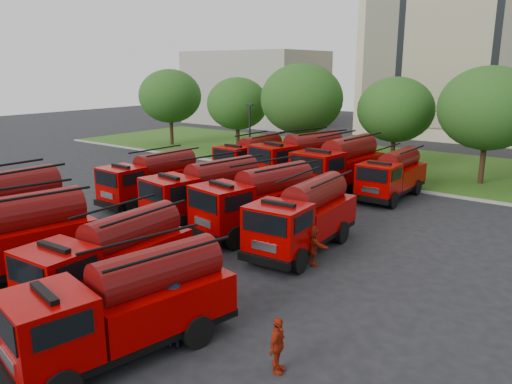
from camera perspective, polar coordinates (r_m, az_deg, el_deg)
ground at (r=20.97m, az=-8.28°, el=-8.16°), size 140.00×140.00×0.00m
lawn at (r=42.58m, az=17.51°, el=2.85°), size 70.00×16.00×0.12m
curb at (r=35.21m, az=12.93°, el=0.91°), size 70.00×0.30×0.14m
side_building at (r=72.43m, az=-0.08°, el=11.82°), size 18.00×12.00×10.00m
tree_0 at (r=52.06m, az=-9.79°, el=10.75°), size 6.30×6.30×7.70m
tree_1 at (r=47.33m, az=-2.13°, el=10.05°), size 5.71×5.71×6.98m
tree_2 at (r=41.38m, az=5.23°, el=10.54°), size 6.72×6.72×8.22m
tree_3 at (r=40.47m, az=15.66°, el=9.05°), size 5.88×5.88×7.19m
tree_4 at (r=36.92m, az=25.03°, el=8.66°), size 6.55×6.55×8.01m
lamp_post_0 at (r=39.26m, az=-0.72°, el=6.80°), size 0.60×0.25×5.11m
fire_truck_2 at (r=18.16m, az=-16.25°, el=-7.23°), size 2.66×6.51×2.91m
fire_truck_3 at (r=14.62m, az=-14.55°, el=-12.45°), size 3.36×6.72×2.92m
fire_truck_4 at (r=30.08m, az=-11.72°, el=1.52°), size 2.57×6.59×2.97m
fire_truck_5 at (r=26.10m, az=-5.64°, el=0.06°), size 3.40×7.21×3.16m
fire_truck_6 at (r=24.29m, az=0.33°, el=-0.91°), size 3.56×7.28×3.17m
fire_truck_7 at (r=21.97m, az=5.50°, el=-2.78°), size 2.86×6.86×3.05m
fire_truck_8 at (r=36.89m, az=-0.45°, el=4.09°), size 2.43×6.46×2.93m
fire_truck_9 at (r=34.76m, az=5.14°, el=3.85°), size 4.34×7.98×3.45m
fire_truck_10 at (r=32.45m, az=9.52°, el=3.02°), size 3.15×7.82×3.50m
fire_truck_11 at (r=31.82m, az=15.32°, el=1.93°), size 2.37×6.37×2.89m
firefighter_2 at (r=14.14m, az=2.44°, el=-19.83°), size 0.74×1.02×1.57m
firefighter_3 at (r=15.39m, az=-9.17°, el=-16.95°), size 1.43×1.11×1.97m
firefighter_4 at (r=22.06m, az=-14.63°, el=-7.34°), size 1.09×1.07×1.89m
firefighter_5 at (r=20.84m, az=6.40°, el=-8.24°), size 1.71×1.19×1.69m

